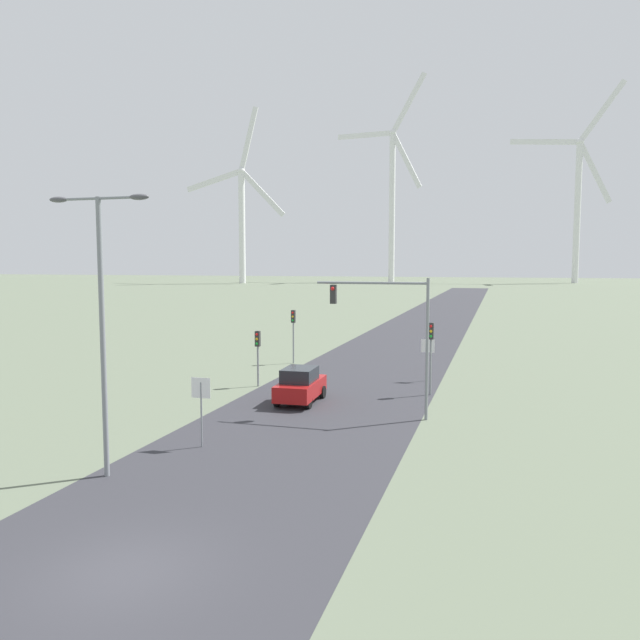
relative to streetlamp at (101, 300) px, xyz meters
name	(u,v)px	position (x,y,z in m)	size (l,w,h in m)	color
ground_plane	(124,571)	(4.35, -5.54, -6.00)	(600.00, 600.00, 0.00)	#5B6651
road_surface	(410,337)	(4.35, 42.46, -6.00)	(10.00, 240.00, 0.01)	#2D2D33
streetlamp	(101,300)	(0.00, 0.00, 0.00)	(3.75, 0.32, 9.42)	gray
stop_sign_near	(201,399)	(1.56, 3.93, -4.07)	(0.81, 0.07, 2.77)	gray
stop_sign_far	(428,352)	(8.52, 20.20, -4.20)	(0.81, 0.07, 2.58)	gray
traffic_light_post_near_left	(258,346)	(-0.83, 15.77, -3.61)	(0.28, 0.34, 3.26)	gray
traffic_light_post_near_right	(431,342)	(9.12, 16.16, -3.09)	(0.28, 0.34, 3.98)	gray
traffic_light_post_mid_left	(293,324)	(-1.52, 24.29, -3.19)	(0.28, 0.34, 3.84)	gray
traffic_light_mast_overhead	(389,318)	(7.76, 10.67, -1.31)	(5.29, 0.35, 6.54)	gray
car_approaching	(300,385)	(2.86, 12.47, -5.09)	(1.95, 4.17, 1.83)	maroon
wind_turbine_far_left	(242,211)	(-73.65, 182.75, 18.67)	(37.04, 2.60, 59.51)	white
wind_turbine_left	(392,191)	(-26.72, 212.79, 27.34)	(34.62, 9.94, 74.21)	white
wind_turbine_center	(578,195)	(37.40, 216.99, 24.29)	(36.82, 4.84, 68.08)	white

